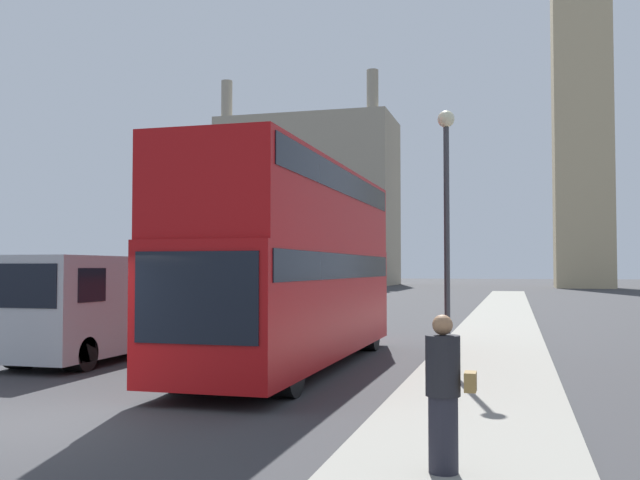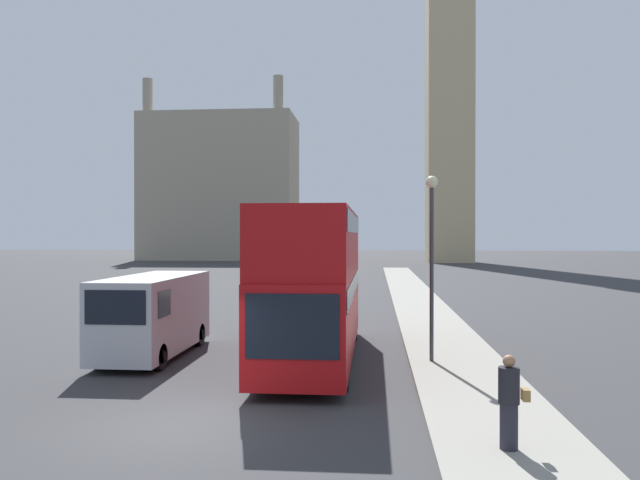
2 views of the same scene
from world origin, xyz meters
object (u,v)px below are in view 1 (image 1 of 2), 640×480
object	(u,v)px
red_double_decker_bus	(295,256)
pedestrian	(444,393)
white_van	(98,304)
street_lamp	(447,198)

from	to	relation	value
red_double_decker_bus	pedestrian	bearing A→B (deg)	-62.89
red_double_decker_bus	white_van	distance (m)	5.30
white_van	pedestrian	bearing A→B (deg)	-41.22
red_double_decker_bus	white_van	size ratio (longest dim) A/B	1.78
white_van	street_lamp	distance (m)	9.05
pedestrian	street_lamp	distance (m)	8.12
pedestrian	red_double_decker_bus	bearing A→B (deg)	117.11
pedestrian	street_lamp	size ratio (longest dim) A/B	0.30
red_double_decker_bus	pedestrian	distance (m)	9.32
white_van	pedestrian	xyz separation A→B (m)	(9.35, -8.20, -0.41)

